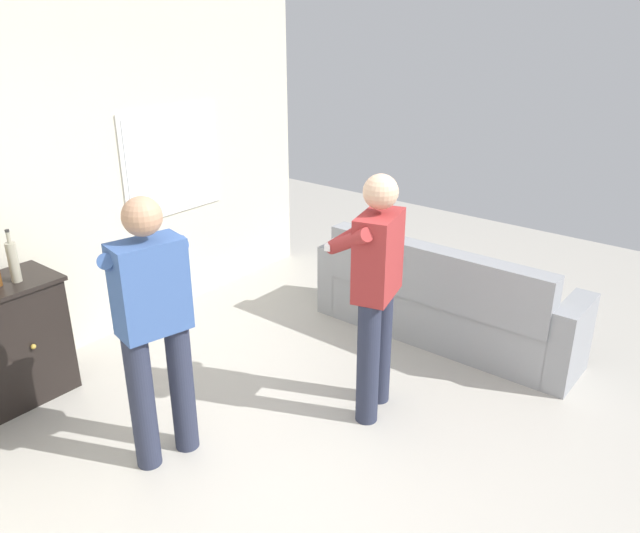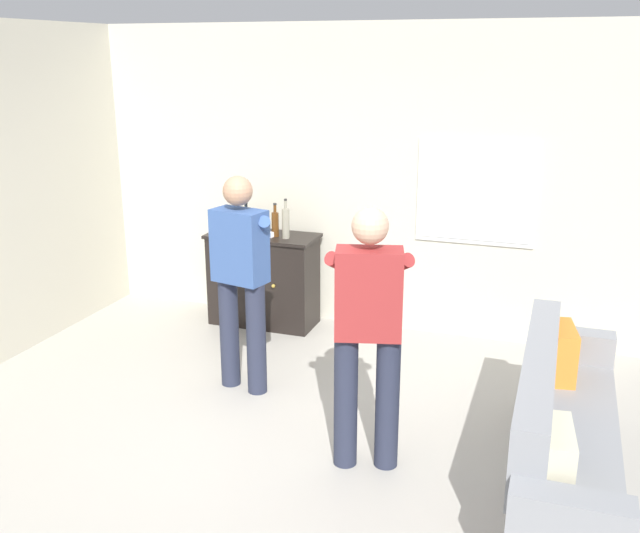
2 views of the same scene
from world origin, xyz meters
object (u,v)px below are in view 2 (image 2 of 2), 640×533
object	(u,v)px
bottle_wine_green	(275,223)
person_standing_right	(368,327)
couch	(561,439)
person_standing_left	(241,274)
sideboard_cabinet	(264,279)
bottle_liquor_amber	(286,223)
bottle_spirits_clear	(246,221)

from	to	relation	value
bottle_wine_green	person_standing_right	bearing A→B (deg)	-54.38
couch	person_standing_left	bearing A→B (deg)	165.02
sideboard_cabinet	bottle_liquor_amber	world-z (taller)	bottle_liquor_amber
bottle_wine_green	bottle_liquor_amber	distance (m)	0.12
sideboard_cabinet	person_standing_left	world-z (taller)	person_standing_left
bottle_liquor_amber	person_standing_right	distance (m)	2.42
couch	sideboard_cabinet	world-z (taller)	sideboard_cabinet
person_standing_left	person_standing_right	size ratio (longest dim) A/B	1.00
sideboard_cabinet	bottle_spirits_clear	xyz separation A→B (m)	(-0.17, 0.02, 0.55)
sideboard_cabinet	person_standing_right	distance (m)	2.66
person_standing_left	person_standing_right	world-z (taller)	same
bottle_wine_green	couch	bearing A→B (deg)	-36.40
bottle_spirits_clear	person_standing_right	bearing A→B (deg)	-49.58
sideboard_cabinet	person_standing_left	size ratio (longest dim) A/B	0.62
sideboard_cabinet	bottle_spirits_clear	size ratio (longest dim) A/B	3.52
person_standing_left	sideboard_cabinet	bearing A→B (deg)	107.16
bottle_spirits_clear	person_standing_right	size ratio (longest dim) A/B	0.18
bottle_spirits_clear	person_standing_left	bearing A→B (deg)	-66.65
bottle_liquor_amber	person_standing_left	world-z (taller)	person_standing_left
bottle_wine_green	bottle_spirits_clear	distance (m)	0.32
person_standing_right	sideboard_cabinet	bearing A→B (deg)	127.82
couch	bottle_liquor_amber	size ratio (longest dim) A/B	6.11
bottle_wine_green	person_standing_right	world-z (taller)	person_standing_right
bottle_liquor_amber	person_standing_right	world-z (taller)	person_standing_right
bottle_liquor_amber	person_standing_left	distance (m)	1.29
sideboard_cabinet	couch	bearing A→B (deg)	-35.32
bottle_wine_green	bottle_spirits_clear	xyz separation A→B (m)	(-0.31, 0.04, -0.01)
couch	person_standing_right	size ratio (longest dim) A/B	1.34
sideboard_cabinet	bottle_wine_green	bearing A→B (deg)	-9.82
couch	person_standing_right	xyz separation A→B (m)	(-1.17, -0.10, 0.60)
bottle_spirits_clear	couch	bearing A→B (deg)	-33.96
sideboard_cabinet	person_standing_right	bearing A→B (deg)	-52.18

